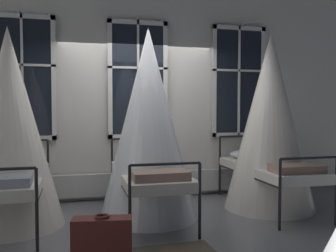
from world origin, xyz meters
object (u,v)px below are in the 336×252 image
(cot_second, at_px, (148,126))
(suitcase_dark, at_px, (102,241))
(cot_third, at_px, (270,123))
(cot_first, at_px, (9,130))

(cot_second, distance_m, suitcase_dark, 1.85)
(cot_third, bearing_deg, cot_first, 89.85)
(cot_second, height_order, suitcase_dark, cot_second)
(cot_first, bearing_deg, cot_second, -92.31)
(cot_first, distance_m, cot_third, 3.56)
(suitcase_dark, bearing_deg, cot_second, 71.30)
(cot_second, bearing_deg, cot_first, 88.03)
(cot_third, bearing_deg, suitcase_dark, 119.26)
(cot_second, xyz_separation_m, suitcase_dark, (-0.71, -1.38, -1.01))
(cot_first, xyz_separation_m, cot_third, (3.56, 0.01, 0.05))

